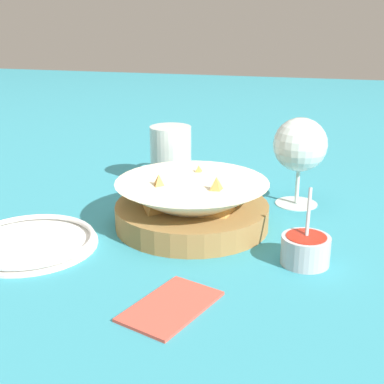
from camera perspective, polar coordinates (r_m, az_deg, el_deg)
ground_plane at (r=0.84m, az=-1.97°, el=-4.16°), size 4.00×4.00×0.00m
food_basket at (r=0.85m, az=-0.03°, el=-1.54°), size 0.24×0.24×0.09m
sauce_cup at (r=0.75m, az=12.02°, el=-5.90°), size 0.07×0.07×0.10m
wine_glass at (r=0.94m, az=11.45°, el=4.70°), size 0.09×0.09×0.16m
beer_mug at (r=1.06m, az=-2.24°, el=3.74°), size 0.12×0.08×0.11m
side_plate at (r=0.82m, az=-16.91°, el=-5.10°), size 0.20×0.20×0.01m
napkin at (r=0.64m, az=-2.26°, el=-11.93°), size 0.14×0.11×0.01m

